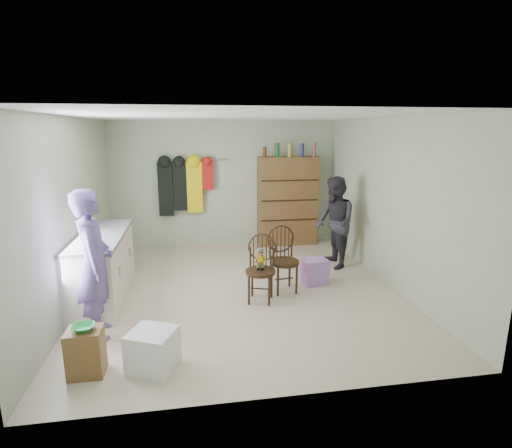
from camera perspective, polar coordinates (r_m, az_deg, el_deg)
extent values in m
plane|color=beige|center=(6.04, -2.06, -9.33)|extent=(5.00, 5.00, 0.00)
plane|color=#B8C5A5|center=(8.13, -4.40, 5.69)|extent=(4.50, 0.00, 4.50)
plane|color=#B8C5A5|center=(5.85, -24.61, 1.49)|extent=(0.00, 5.00, 5.00)
plane|color=#B8C5A5|center=(6.36, 18.41, 2.90)|extent=(0.00, 5.00, 5.00)
plane|color=white|center=(5.58, -2.28, 15.10)|extent=(5.00, 5.00, 0.00)
cube|color=silver|center=(5.97, -21.09, -5.91)|extent=(0.60, 1.80, 0.90)
cube|color=slate|center=(5.84, -21.47, -1.54)|extent=(0.64, 1.86, 0.04)
cylinder|color=#99999E|center=(5.47, -18.89, -6.49)|extent=(0.02, 0.02, 0.14)
cylinder|color=#99999E|center=(6.31, -17.60, -3.75)|extent=(0.02, 0.02, 0.14)
cube|color=brown|center=(4.36, -23.15, -16.48)|extent=(0.33, 0.28, 0.47)
imported|color=green|center=(4.25, -23.47, -13.41)|extent=(0.21, 0.21, 0.05)
cube|color=white|center=(4.26, -14.53, -17.03)|extent=(0.55, 0.54, 0.40)
cylinder|color=#3C2615|center=(5.49, 0.64, -6.81)|extent=(0.52, 0.52, 0.04)
cylinder|color=#3C2615|center=(5.47, -1.02, -9.47)|extent=(0.03, 0.03, 0.41)
cylinder|color=#3C2615|center=(5.43, 1.89, -9.64)|extent=(0.03, 0.03, 0.41)
cylinder|color=#3C2615|center=(5.73, -0.54, -8.38)|extent=(0.03, 0.03, 0.41)
cylinder|color=#3C2615|center=(5.70, 2.23, -8.53)|extent=(0.03, 0.03, 0.41)
torus|color=#3C2615|center=(5.56, 0.88, -3.36)|extent=(0.39, 0.15, 0.40)
cylinder|color=#3C2615|center=(5.61, -0.81, -4.66)|extent=(0.03, 0.03, 0.28)
cylinder|color=#3C2615|center=(5.57, 2.56, -4.82)|extent=(0.03, 0.03, 0.28)
cylinder|color=yellow|center=(5.45, 0.61, -4.97)|extent=(0.09, 0.09, 0.09)
cylinder|color=#475128|center=(5.48, 0.61, -5.86)|extent=(0.06, 0.06, 0.14)
sphere|color=#9E7042|center=(5.43, 0.61, -4.11)|extent=(0.09, 0.09, 0.09)
cylinder|color=#475128|center=(5.41, 0.61, -3.70)|extent=(0.08, 0.08, 0.03)
cube|color=black|center=(5.39, 0.68, -4.17)|extent=(0.06, 0.01, 0.01)
cylinder|color=#3C2615|center=(5.84, 4.06, -5.45)|extent=(0.47, 0.47, 0.04)
cylinder|color=#3C2615|center=(5.75, 3.15, -8.24)|extent=(0.03, 0.03, 0.43)
cylinder|color=#3C2615|center=(5.85, 5.82, -7.93)|extent=(0.03, 0.03, 0.43)
cylinder|color=#3C2615|center=(6.01, 2.25, -7.25)|extent=(0.03, 0.03, 0.43)
cylinder|color=#3C2615|center=(6.10, 4.82, -6.98)|extent=(0.03, 0.03, 0.43)
torus|color=#3C2615|center=(5.91, 3.56, -2.13)|extent=(0.42, 0.07, 0.42)
cylinder|color=#3C2615|center=(5.89, 2.00, -3.61)|extent=(0.03, 0.03, 0.28)
cylinder|color=#3C2615|center=(5.99, 5.12, -3.35)|extent=(0.03, 0.03, 0.28)
cube|color=#E572C7|center=(6.25, 8.36, -6.74)|extent=(0.41, 0.34, 0.39)
imported|color=#66549A|center=(4.85, -22.10, -5.33)|extent=(0.51, 0.69, 1.71)
imported|color=#2D2B33|center=(6.92, 11.18, 0.19)|extent=(0.63, 0.79, 1.57)
cube|color=brown|center=(8.20, 4.52, 3.27)|extent=(1.20, 0.38, 1.80)
cube|color=#3C2615|center=(8.08, 4.79, 0.59)|extent=(1.16, 0.02, 0.03)
cube|color=#3C2615|center=(8.01, 4.85, 3.38)|extent=(1.16, 0.02, 0.03)
cube|color=#3C2615|center=(7.95, 4.90, 6.22)|extent=(1.16, 0.02, 0.03)
cylinder|color=#592D14|center=(7.88, 1.24, 10.24)|extent=(0.08, 0.08, 0.20)
cylinder|color=#19591E|center=(7.93, 3.05, 10.50)|extent=(0.09, 0.09, 0.27)
cylinder|color=#A59933|center=(7.98, 4.83, 10.46)|extent=(0.08, 0.08, 0.27)
cylinder|color=navy|center=(8.05, 6.58, 10.44)|extent=(0.08, 0.08, 0.27)
cylinder|color=#8C3F59|center=(8.12, 8.31, 10.46)|extent=(0.07, 0.07, 0.28)
cylinder|color=#99999E|center=(8.00, -7.32, 9.09)|extent=(1.00, 0.02, 0.02)
cube|color=black|center=(8.01, -12.79, 4.88)|extent=(0.28, 0.10, 1.05)
cube|color=black|center=(7.99, -10.80, 5.31)|extent=(0.26, 0.10, 0.95)
cube|color=yellow|center=(7.99, -8.77, 5.21)|extent=(0.30, 0.10, 1.00)
cube|color=red|center=(7.97, -6.95, 6.88)|extent=(0.22, 0.10, 0.55)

